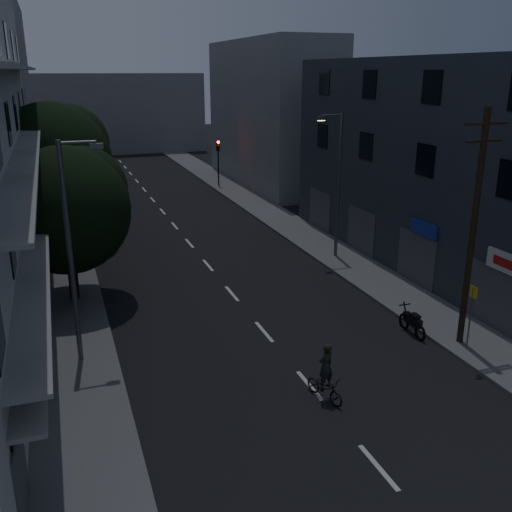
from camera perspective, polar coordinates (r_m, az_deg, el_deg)
ground at (r=36.44m, az=-6.86°, el=1.49°), size 160.00×160.00×0.00m
sidewalk_left at (r=35.64m, az=-18.68°, el=0.38°), size 3.00×90.00×0.15m
sidewalk_right at (r=38.66m, az=4.04°, el=2.66°), size 3.00×90.00×0.15m
lane_markings at (r=42.35m, az=-8.76°, el=3.76°), size 0.15×60.50×0.01m
building_right at (r=30.63m, az=20.52°, el=7.88°), size 6.19×28.00×11.00m
building_far_right at (r=54.86m, az=1.37°, el=14.07°), size 6.00×20.00×13.00m
building_far_end at (r=79.67m, az=-14.51°, el=13.68°), size 24.00×8.00×10.00m
tree_near at (r=26.90m, az=-18.39°, el=4.86°), size 5.76×5.76×7.10m
tree_mid at (r=36.14m, az=-19.62°, el=9.32°), size 6.91×6.91×8.50m
tree_far at (r=44.98m, az=-19.61°, el=10.13°), size 6.14×6.14×7.59m
traffic_signal_far_right at (r=52.94m, az=-3.80°, el=10.19°), size 0.28×0.37×4.10m
traffic_signal_far_left at (r=50.64m, az=-18.66°, el=8.94°), size 0.28×0.37×4.10m
street_lamp_left_near at (r=20.78m, az=-17.88°, el=1.21°), size 1.51×0.25×8.00m
street_lamp_right at (r=32.10m, az=8.09°, el=7.63°), size 1.51×0.25×8.00m
street_lamp_left_far at (r=39.52m, az=-18.92°, el=8.78°), size 1.51×0.25×8.00m
utility_pole at (r=22.52m, az=20.93°, el=2.86°), size 1.80×0.24×9.00m
bus_stop_sign at (r=22.99m, az=20.76°, el=-4.67°), size 0.06×0.35×2.52m
motorcycle at (r=24.33m, az=15.35°, el=-6.48°), size 0.54×1.88×1.21m
cyclist at (r=19.15m, az=6.93°, el=-12.27°), size 1.03×1.69×2.03m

